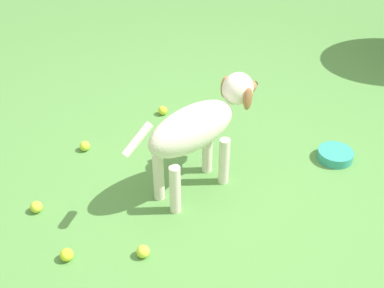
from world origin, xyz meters
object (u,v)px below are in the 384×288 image
Objects in this scene: water_bowl at (335,155)px; tennis_ball_4 at (163,110)px; tennis_ball_1 at (67,255)px; dog at (200,126)px; tennis_ball_3 at (143,251)px; tennis_ball_2 at (85,146)px; tennis_ball_0 at (36,207)px.

tennis_ball_4 is at bearing -70.09° from water_bowl.
dog is at bearing 175.31° from tennis_ball_1.
water_bowl is (-1.37, 0.25, -0.00)m from tennis_ball_3.
water_bowl is (-0.42, 1.15, -0.00)m from tennis_ball_4.
tennis_ball_2 and tennis_ball_4 have the same top height.
tennis_ball_0 is 1.18m from tennis_ball_4.
water_bowl is at bearing 150.09° from tennis_ball_0.
tennis_ball_0 is at bearing -72.36° from tennis_ball_3.
tennis_ball_4 reaches higher than water_bowl.
dog reaches higher than tennis_ball_0.
tennis_ball_2 is at bearing 113.22° from dog.
tennis_ball_0 is (0.79, -0.48, -0.39)m from dog.
tennis_ball_0 is at bearing 28.82° from tennis_ball_2.
water_bowl is (-1.06, 1.19, -0.00)m from tennis_ball_2.
tennis_ball_3 is (0.58, 0.18, -0.39)m from dog.
tennis_ball_2 and tennis_ball_3 have the same top height.
tennis_ball_0 is 0.59m from tennis_ball_2.
water_bowl is at bearing 131.77° from tennis_ball_2.
tennis_ball_4 is at bearing -167.96° from tennis_ball_0.
dog reaches higher than tennis_ball_3.
water_bowl is (-1.58, 0.91, -0.00)m from tennis_ball_0.
tennis_ball_0 is 1.00× the size of tennis_ball_2.
tennis_ball_3 reaches higher than water_bowl.
tennis_ball_0 and tennis_ball_3 have the same top height.
tennis_ball_1 and tennis_ball_2 have the same top height.
tennis_ball_1 is 1.39m from tennis_ball_4.
dog reaches higher than tennis_ball_1.
tennis_ball_0 is 1.00× the size of tennis_ball_3.
tennis_ball_0 is 1.00× the size of tennis_ball_1.
tennis_ball_4 is (-0.95, -0.90, 0.00)m from tennis_ball_3.
tennis_ball_2 is at bearing -107.99° from tennis_ball_3.
tennis_ball_2 is (-0.51, -0.28, 0.00)m from tennis_ball_0.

